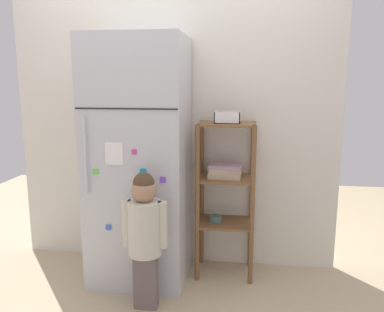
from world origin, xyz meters
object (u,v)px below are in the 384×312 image
object	(u,v)px
refrigerator	(139,162)
child_standing	(145,228)
fruit_bin	(228,118)
pantry_shelf_unit	(225,184)

from	to	relation	value
refrigerator	child_standing	xyz separation A→B (m)	(0.15, -0.43, -0.34)
fruit_bin	refrigerator	bearing A→B (deg)	-170.38
refrigerator	child_standing	size ratio (longest dim) A/B	1.95
refrigerator	pantry_shelf_unit	distance (m)	0.67
refrigerator	fruit_bin	distance (m)	0.73
child_standing	fruit_bin	world-z (taller)	fruit_bin
refrigerator	pantry_shelf_unit	size ratio (longest dim) A/B	1.52
child_standing	pantry_shelf_unit	xyz separation A→B (m)	(0.49, 0.56, 0.16)
pantry_shelf_unit	refrigerator	bearing A→B (deg)	-168.16
refrigerator	pantry_shelf_unit	world-z (taller)	refrigerator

